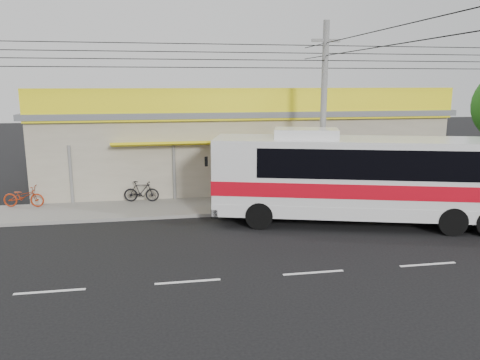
# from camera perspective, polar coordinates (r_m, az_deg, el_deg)

# --- Properties ---
(ground) EXTENTS (120.00, 120.00, 0.00)m
(ground) POSITION_cam_1_polar(r_m,az_deg,el_deg) (17.63, 6.29, -8.05)
(ground) COLOR black
(ground) RESTS_ON ground
(sidewalk) EXTENTS (30.00, 3.20, 0.15)m
(sidewalk) POSITION_cam_1_polar(r_m,az_deg,el_deg) (23.17, 2.17, -2.94)
(sidewalk) COLOR gray
(sidewalk) RESTS_ON ground
(lane_markings) EXTENTS (50.00, 0.12, 0.01)m
(lane_markings) POSITION_cam_1_polar(r_m,az_deg,el_deg) (15.41, 8.92, -11.11)
(lane_markings) COLOR silver
(lane_markings) RESTS_ON ground
(storefront_building) EXTENTS (22.60, 9.20, 5.70)m
(storefront_building) POSITION_cam_1_polar(r_m,az_deg,el_deg) (28.08, -0.18, 4.29)
(storefront_building) COLOR gray
(storefront_building) RESTS_ON ground
(coach_bus) EXTENTS (13.45, 6.34, 4.07)m
(coach_bus) POSITION_cam_1_polar(r_m,az_deg,el_deg) (20.51, 16.18, 0.68)
(coach_bus) COLOR silver
(coach_bus) RESTS_ON ground
(motorbike_red) EXTENTS (2.03, 1.01, 1.02)m
(motorbike_red) POSITION_cam_1_polar(r_m,az_deg,el_deg) (24.51, -24.88, -1.82)
(motorbike_red) COLOR #95260A
(motorbike_red) RESTS_ON sidewalk
(motorbike_dark) EXTENTS (1.79, 0.75, 1.04)m
(motorbike_dark) POSITION_cam_1_polar(r_m,az_deg,el_deg) (23.72, -11.93, -1.36)
(motorbike_dark) COLOR black
(motorbike_dark) RESTS_ON sidewalk
(utility_pole) EXTENTS (34.00, 14.00, 8.65)m
(utility_pole) POSITION_cam_1_polar(r_m,az_deg,el_deg) (21.86, 10.37, 14.68)
(utility_pole) COLOR slate
(utility_pole) RESTS_ON ground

